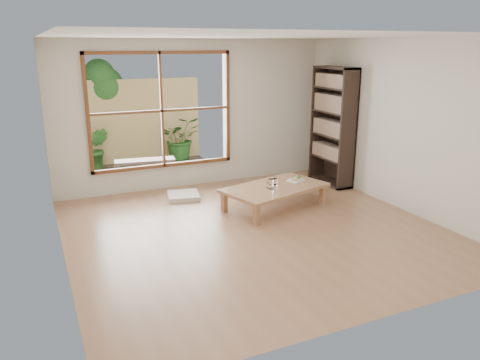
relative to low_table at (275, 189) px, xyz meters
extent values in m
plane|color=#9E724F|center=(-0.70, -0.69, -0.31)|extent=(5.00, 5.00, 0.00)
cube|color=#A4794F|center=(0.00, 0.00, 0.02)|extent=(1.80, 1.32, 0.05)
cube|color=#A4794F|center=(-0.59, -0.56, -0.16)|extent=(0.10, 0.10, 0.30)
cube|color=#A4794F|center=(-0.80, 0.16, -0.16)|extent=(0.10, 0.10, 0.30)
cube|color=#A4794F|center=(0.80, -0.16, -0.16)|extent=(0.10, 0.10, 0.30)
cube|color=#A4794F|center=(0.59, 0.56, -0.16)|extent=(0.10, 0.10, 0.30)
cube|color=beige|center=(-1.17, 1.07, -0.27)|extent=(0.61, 0.61, 0.07)
cube|color=#31211B|center=(1.61, 0.79, 0.75)|extent=(0.34, 0.96, 2.13)
cylinder|color=silver|center=(-0.12, -0.09, 0.12)|extent=(0.09, 0.09, 0.16)
cylinder|color=silver|center=(0.03, 0.08, 0.09)|extent=(0.07, 0.07, 0.09)
cylinder|color=silver|center=(0.07, 0.12, 0.09)|extent=(0.07, 0.07, 0.09)
cylinder|color=silver|center=(-0.12, 0.00, 0.08)|extent=(0.07, 0.07, 0.08)
cube|color=white|center=(0.46, 0.13, 0.05)|extent=(0.33, 0.28, 0.02)
sphere|color=#4B7930|center=(0.53, 0.17, 0.09)|extent=(0.07, 0.07, 0.07)
cube|color=orange|center=(0.43, 0.09, 0.07)|extent=(0.06, 0.05, 0.02)
cube|color=beige|center=(0.39, 0.16, 0.07)|extent=(0.07, 0.07, 0.02)
cylinder|color=silver|center=(0.49, 0.07, 0.07)|extent=(0.15, 0.07, 0.01)
cube|color=#322C25|center=(-1.30, 2.87, -0.31)|extent=(2.80, 2.00, 0.05)
cube|color=#31211B|center=(-1.47, 2.48, 0.05)|extent=(1.17, 0.48, 0.05)
cube|color=#31211B|center=(-2.01, 2.43, -0.13)|extent=(0.07, 0.07, 0.31)
cube|color=#31211B|center=(-1.98, 2.68, -0.13)|extent=(0.07, 0.07, 0.31)
cube|color=#31211B|center=(-0.97, 2.29, -0.13)|extent=(0.07, 0.07, 0.31)
cube|color=#31211B|center=(-0.94, 2.54, -0.13)|extent=(0.07, 0.07, 0.31)
cube|color=tan|center=(-1.30, 3.87, 0.59)|extent=(2.80, 0.06, 1.80)
imported|color=#2B5C21|center=(-0.38, 3.70, 0.19)|extent=(0.95, 0.85, 0.95)
imported|color=#2B5C21|center=(-2.21, 3.56, 0.14)|extent=(0.52, 0.44, 0.85)
cylinder|color=#4C3D2D|center=(-2.00, 4.17, 0.49)|extent=(0.14, 0.14, 1.60)
sphere|color=#2B5C21|center=(-1.88, 4.17, 1.34)|extent=(0.84, 0.84, 0.84)
sphere|color=#2B5C21|center=(-2.15, 4.25, 1.14)|extent=(0.70, 0.70, 0.70)
sphere|color=#2B5C21|center=(-1.97, 4.07, 1.59)|extent=(0.64, 0.64, 0.64)
camera|label=1|loc=(-3.40, -6.17, 2.19)|focal=35.00mm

